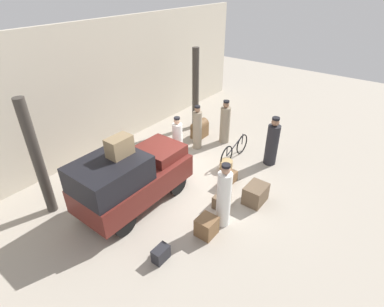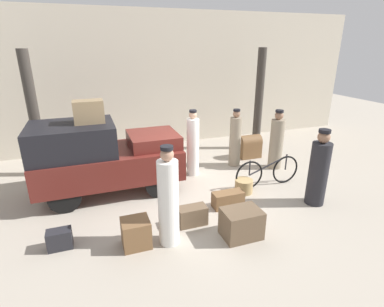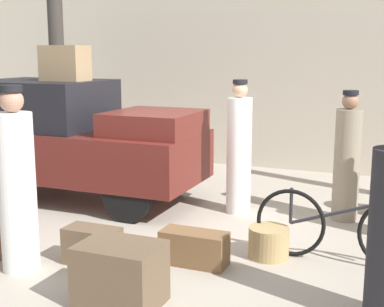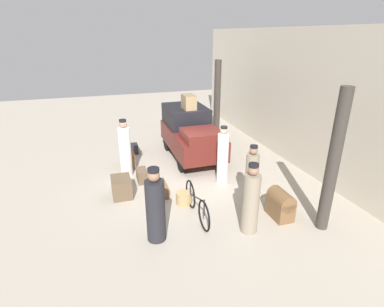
{
  "view_description": "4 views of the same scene",
  "coord_description": "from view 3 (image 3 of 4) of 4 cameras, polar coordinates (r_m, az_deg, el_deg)",
  "views": [
    {
      "loc": [
        -6.09,
        -4.61,
        5.74
      ],
      "look_at": [
        0.2,
        0.2,
        0.95
      ],
      "focal_mm": 28.0,
      "sensor_mm": 36.0,
      "label": 1
    },
    {
      "loc": [
        -2.08,
        -6.15,
        3.44
      ],
      "look_at": [
        0.2,
        0.2,
        0.95
      ],
      "focal_mm": 28.0,
      "sensor_mm": 36.0,
      "label": 2
    },
    {
      "loc": [
        2.65,
        -5.74,
        2.18
      ],
      "look_at": [
        0.2,
        0.2,
        0.95
      ],
      "focal_mm": 50.0,
      "sensor_mm": 36.0,
      "label": 3
    },
    {
      "loc": [
        8.12,
        -2.32,
        4.29
      ],
      "look_at": [
        0.2,
        0.2,
        0.95
      ],
      "focal_mm": 28.0,
      "sensor_mm": 36.0,
      "label": 4
    }
  ],
  "objects": [
    {
      "name": "trunk_umber_medium",
      "position": [
        4.8,
        -7.66,
        -12.65
      ],
      "size": [
        0.71,
        0.53,
        0.55
      ],
      "color": "brown",
      "rests_on": "ground"
    },
    {
      "name": "porter_standing_middle",
      "position": [
        7.25,
        5.03,
        0.16
      ],
      "size": [
        0.33,
        0.33,
        1.82
      ],
      "color": "white",
      "rests_on": "ground"
    },
    {
      "name": "wicker_basket",
      "position": [
        5.87,
        8.18,
        -9.35
      ],
      "size": [
        0.44,
        0.44,
        0.33
      ],
      "color": "tan",
      "rests_on": "ground"
    },
    {
      "name": "station_building_facade",
      "position": [
        10.17,
        7.43,
        11.15
      ],
      "size": [
        16.0,
        0.15,
        4.5
      ],
      "color": "beige",
      "rests_on": "ground"
    },
    {
      "name": "suitcase_black_upright",
      "position": [
        5.73,
        -10.57,
        -9.65
      ],
      "size": [
        0.58,
        0.3,
        0.39
      ],
      "color": "brown",
      "rests_on": "ground"
    },
    {
      "name": "truck",
      "position": [
        8.02,
        -11.97,
        1.74
      ],
      "size": [
        3.35,
        1.57,
        1.76
      ],
      "color": "black",
      "rests_on": "ground"
    },
    {
      "name": "trunk_wicker_pale",
      "position": [
        5.63,
        0.23,
        -10.04
      ],
      "size": [
        0.7,
        0.3,
        0.35
      ],
      "color": "brown",
      "rests_on": "ground"
    },
    {
      "name": "canopy_pillar_left",
      "position": [
        10.16,
        -14.09,
        7.6
      ],
      "size": [
        0.27,
        0.27,
        3.33
      ],
      "color": "#38332D",
      "rests_on": "ground"
    },
    {
      "name": "bicycle",
      "position": [
        5.79,
        15.64,
        -7.67
      ],
      "size": [
        1.81,
        0.04,
        0.79
      ],
      "color": "black",
      "rests_on": "ground"
    },
    {
      "name": "trunk_on_truck_roof",
      "position": [
        8.03,
        -13.39,
        9.36
      ],
      "size": [
        0.65,
        0.41,
        0.51
      ],
      "color": "#937A56",
      "rests_on": "truck"
    },
    {
      "name": "porter_carrying_trunk",
      "position": [
        7.19,
        16.2,
        -0.8
      ],
      "size": [
        0.34,
        0.34,
        1.7
      ],
      "color": "gray",
      "rests_on": "ground"
    },
    {
      "name": "ground_plane",
      "position": [
        6.69,
        -2.26,
        -8.19
      ],
      "size": [
        30.0,
        30.0,
        0.0
      ],
      "primitive_type": "plane",
      "color": "#A89E8E"
    },
    {
      "name": "conductor_in_dark_uniform",
      "position": [
        5.57,
        -18.16,
        -3.43
      ],
      "size": [
        0.37,
        0.37,
        1.86
      ],
      "color": "white",
      "rests_on": "ground"
    }
  ]
}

